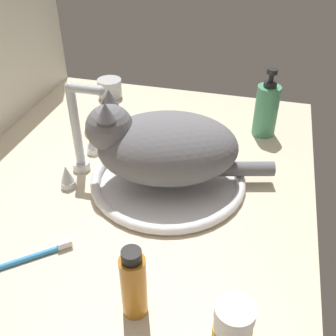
{
  "coord_description": "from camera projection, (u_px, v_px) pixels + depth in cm",
  "views": [
    {
      "loc": [
        -63.28,
        -25.85,
        58.04
      ],
      "look_at": [
        5.19,
        -7.95,
        7.0
      ],
      "focal_mm": 43.39,
      "sensor_mm": 36.0,
      "label": 1
    }
  ],
  "objects": [
    {
      "name": "cat",
      "position": [
        159.0,
        146.0,
        0.84
      ],
      "size": [
        26.48,
        39.34,
        18.93
      ],
      "color": "slate",
      "rests_on": "sink_basin"
    },
    {
      "name": "amber_bottle",
      "position": [
        134.0,
        284.0,
        0.6
      ],
      "size": [
        3.94,
        3.94,
        13.11
      ],
      "color": "#C67A23",
      "rests_on": "countertop"
    },
    {
      "name": "metal_jar",
      "position": [
        110.0,
        88.0,
        1.23
      ],
      "size": [
        7.32,
        7.32,
        5.53
      ],
      "color": "#B2B5BA",
      "rests_on": "countertop"
    },
    {
      "name": "sink_basin",
      "position": [
        168.0,
        179.0,
        0.89
      ],
      "size": [
        33.88,
        33.88,
        2.11
      ],
      "color": "white",
      "rests_on": "countertop"
    },
    {
      "name": "toothbrush",
      "position": [
        28.0,
        257.0,
        0.71
      ],
      "size": [
        11.54,
        13.19,
        1.7
      ],
      "color": "#338CD1",
      "rests_on": "countertop"
    },
    {
      "name": "soap_pump_bottle",
      "position": [
        266.0,
        109.0,
        1.03
      ],
      "size": [
        5.86,
        5.86,
        17.79
      ],
      "color": "#4C9E70",
      "rests_on": "countertop"
    },
    {
      "name": "pill_bottle",
      "position": [
        233.0,
        328.0,
        0.56
      ],
      "size": [
        5.7,
        5.7,
        8.78
      ],
      "color": "white",
      "rests_on": "countertop"
    },
    {
      "name": "faucet",
      "position": [
        80.0,
        139.0,
        0.89
      ],
      "size": [
        17.08,
        9.62,
        21.54
      ],
      "color": "silver",
      "rests_on": "countertop"
    },
    {
      "name": "countertop",
      "position": [
        127.0,
        197.0,
        0.88
      ],
      "size": [
        105.17,
        78.77,
        3.0
      ],
      "primitive_type": "cube",
      "color": "beige",
      "rests_on": "ground"
    }
  ]
}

